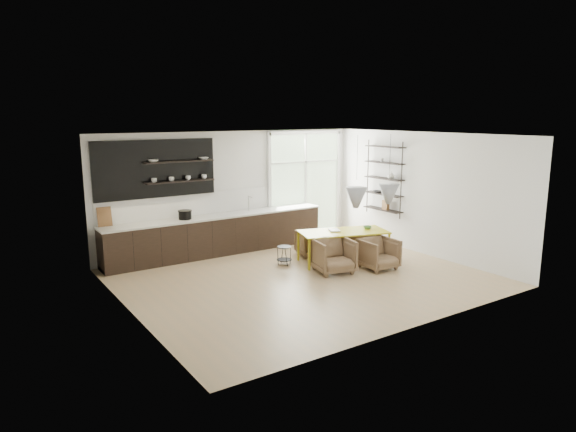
# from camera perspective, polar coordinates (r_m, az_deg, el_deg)

# --- Properties ---
(room) EXTENTS (7.02, 6.01, 2.91)m
(room) POSITION_cam_1_polar(r_m,az_deg,el_deg) (11.46, 0.90, 2.01)
(room) COLOR tan
(room) RESTS_ON ground
(kitchen_run) EXTENTS (5.54, 0.69, 2.75)m
(kitchen_run) POSITION_cam_1_polar(r_m,az_deg,el_deg) (12.35, -8.22, -1.50)
(kitchen_run) COLOR black
(kitchen_run) RESTS_ON ground
(right_shelving) EXTENTS (0.26, 1.22, 1.90)m
(right_shelving) POSITION_cam_1_polar(r_m,az_deg,el_deg) (13.24, 10.68, 3.91)
(right_shelving) COLOR black
(right_shelving) RESTS_ON ground
(dining_table) EXTENTS (2.14, 1.44, 0.72)m
(dining_table) POSITION_cam_1_polar(r_m,az_deg,el_deg) (11.60, 6.16, -1.93)
(dining_table) COLOR #B5AA16
(dining_table) RESTS_ON ground
(armchair_back_left) EXTENTS (0.77, 0.78, 0.60)m
(armchair_back_left) POSITION_cam_1_polar(r_m,az_deg,el_deg) (12.20, 2.62, -3.00)
(armchair_back_left) COLOR brown
(armchair_back_left) RESTS_ON ground
(armchair_back_right) EXTENTS (0.86, 0.88, 0.62)m
(armchair_back_right) POSITION_cam_1_polar(r_m,az_deg,el_deg) (12.52, 7.75, -2.67)
(armchair_back_right) COLOR brown
(armchair_back_right) RESTS_ON ground
(armchair_front_left) EXTENTS (0.93, 0.95, 0.72)m
(armchair_front_left) POSITION_cam_1_polar(r_m,az_deg,el_deg) (10.92, 5.08, -4.40)
(armchair_front_left) COLOR brown
(armchair_front_left) RESTS_ON ground
(armchair_front_right) EXTENTS (0.74, 0.76, 0.67)m
(armchair_front_right) POSITION_cam_1_polar(r_m,az_deg,el_deg) (11.30, 10.03, -4.15)
(armchair_front_right) COLOR brown
(armchair_front_right) RESTS_ON ground
(wire_stool) EXTENTS (0.33, 0.33, 0.42)m
(wire_stool) POSITION_cam_1_polar(r_m,az_deg,el_deg) (11.43, -0.43, -4.12)
(wire_stool) COLOR black
(wire_stool) RESTS_ON ground
(table_book) EXTENTS (0.33, 0.37, 0.03)m
(table_book) POSITION_cam_1_polar(r_m,az_deg,el_deg) (11.57, 4.62, -1.62)
(table_book) COLOR white
(table_book) RESTS_ON dining_table
(table_bowl) EXTENTS (0.22, 0.22, 0.06)m
(table_bowl) POSITION_cam_1_polar(r_m,az_deg,el_deg) (11.92, 8.82, -1.26)
(table_bowl) COLOR #4D8047
(table_bowl) RESTS_ON dining_table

